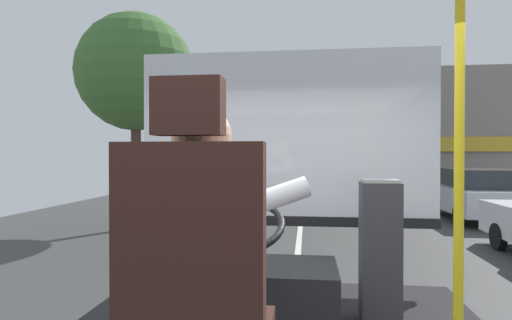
% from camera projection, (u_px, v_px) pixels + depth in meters
% --- Properties ---
extents(ground, '(18.00, 44.00, 0.06)m').
position_uv_depth(ground, '(300.00, 230.00, 10.76)').
color(ground, '#393939').
extents(driver_seat, '(0.48, 0.48, 1.31)m').
position_uv_depth(driver_seat, '(197.00, 306.00, 1.44)').
color(driver_seat, black).
rests_on(driver_seat, bus_floor).
extents(bus_driver, '(0.79, 0.56, 0.80)m').
position_uv_depth(bus_driver, '(205.00, 243.00, 1.55)').
color(bus_driver, '#282833').
rests_on(bus_driver, driver_seat).
extents(steering_console, '(1.10, 0.98, 0.84)m').
position_uv_depth(steering_console, '(246.00, 294.00, 2.59)').
color(steering_console, black).
rests_on(steering_console, bus_floor).
extents(handrail_pole, '(0.04, 0.04, 2.25)m').
position_uv_depth(handrail_pole, '(459.00, 143.00, 1.95)').
color(handrail_pole, yellow).
rests_on(handrail_pole, bus_floor).
extents(fare_box, '(0.25, 0.22, 0.91)m').
position_uv_depth(fare_box, '(380.00, 251.00, 2.73)').
color(fare_box, '#333338').
rests_on(fare_box, bus_floor).
extents(windshield_panel, '(2.50, 0.08, 1.48)m').
position_uv_depth(windshield_panel, '(286.00, 158.00, 3.60)').
color(windshield_panel, white).
extents(street_tree, '(2.99, 2.99, 5.49)m').
position_uv_depth(street_tree, '(136.00, 73.00, 10.88)').
color(street_tree, '#4C3828').
rests_on(street_tree, ground).
extents(shop_building, '(9.64, 5.65, 5.54)m').
position_uv_depth(shop_building, '(391.00, 136.00, 20.42)').
color(shop_building, gray).
rests_on(shop_building, ground).
extents(parked_car_silver, '(1.92, 3.83, 1.48)m').
position_uv_depth(parked_car_silver, '(477.00, 194.00, 12.21)').
color(parked_car_silver, silver).
rests_on(parked_car_silver, ground).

